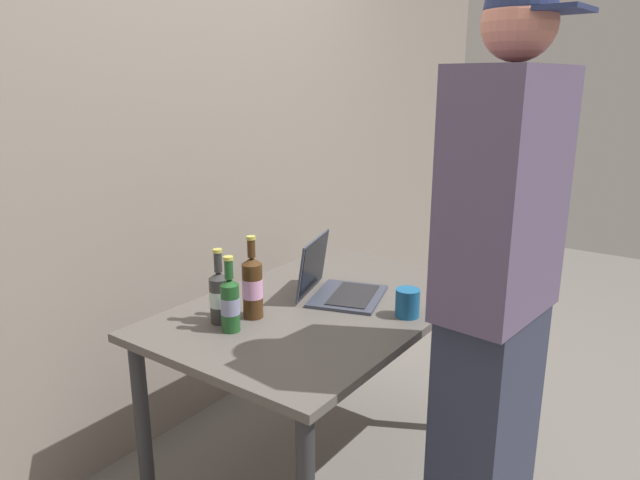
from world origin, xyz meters
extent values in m
plane|color=slate|center=(0.00, 0.00, 0.00)|extent=(8.00, 8.00, 0.00)
cube|color=#56514C|center=(0.00, 0.00, 0.71)|extent=(1.29, 0.84, 0.03)
cylinder|color=#2D2D30|center=(0.58, -0.36, 0.35)|extent=(0.05, 0.05, 0.70)
cylinder|color=#2D2D30|center=(-0.58, 0.36, 0.35)|extent=(0.05, 0.05, 0.70)
cylinder|color=#2D2D30|center=(0.58, 0.36, 0.35)|extent=(0.05, 0.05, 0.70)
cube|color=#383D4C|center=(0.10, -0.05, 0.73)|extent=(0.37, 0.33, 0.01)
cube|color=#232326|center=(0.11, -0.07, 0.74)|extent=(0.29, 0.22, 0.00)
cube|color=#383D4C|center=(0.06, 0.09, 0.85)|extent=(0.30, 0.13, 0.22)
cube|color=black|center=(0.06, 0.08, 0.85)|extent=(0.28, 0.12, 0.20)
cylinder|color=#472B14|center=(-0.25, 0.12, 0.82)|extent=(0.07, 0.07, 0.20)
cone|color=#472B14|center=(-0.25, 0.12, 0.93)|extent=(0.07, 0.07, 0.03)
cylinder|color=#472B14|center=(-0.25, 0.12, 0.98)|extent=(0.03, 0.03, 0.06)
cylinder|color=#BFB74C|center=(-0.25, 0.12, 1.02)|extent=(0.03, 0.03, 0.01)
cylinder|color=#DD9ACA|center=(-0.25, 0.12, 0.83)|extent=(0.07, 0.07, 0.07)
cylinder|color=#1E5123|center=(-0.39, 0.10, 0.81)|extent=(0.06, 0.06, 0.16)
cone|color=#1E5123|center=(-0.39, 0.10, 0.90)|extent=(0.06, 0.06, 0.02)
cylinder|color=#1E5123|center=(-0.39, 0.10, 0.94)|extent=(0.03, 0.03, 0.06)
cylinder|color=#BFB74C|center=(-0.39, 0.10, 0.98)|extent=(0.03, 0.03, 0.01)
cylinder|color=#868CB2|center=(-0.39, 0.10, 0.81)|extent=(0.06, 0.06, 0.06)
cylinder|color=#333333|center=(-0.35, 0.18, 0.81)|extent=(0.07, 0.07, 0.16)
cone|color=#333333|center=(-0.35, 0.18, 0.90)|extent=(0.07, 0.07, 0.02)
cylinder|color=#333333|center=(-0.35, 0.18, 0.94)|extent=(0.03, 0.03, 0.07)
cylinder|color=#BFB74C|center=(-0.35, 0.18, 0.98)|extent=(0.03, 0.03, 0.01)
cylinder|color=silver|center=(-0.35, 0.18, 0.81)|extent=(0.07, 0.07, 0.06)
cube|color=#2D3347|center=(-0.12, -0.69, 0.45)|extent=(0.35, 0.24, 0.90)
cube|color=#594C6B|center=(-0.12, -0.69, 1.24)|extent=(0.42, 0.26, 0.68)
sphere|color=tan|center=(-0.12, -0.69, 1.68)|extent=(0.19, 0.19, 0.19)
sphere|color=navy|center=(-0.12, -0.69, 1.71)|extent=(0.18, 0.18, 0.18)
cube|color=navy|center=(-0.13, -0.80, 1.70)|extent=(0.16, 0.12, 0.01)
cylinder|color=#19598C|center=(0.07, -0.32, 0.78)|extent=(0.09, 0.09, 0.10)
torus|color=#19598C|center=(0.12, -0.32, 0.78)|extent=(0.07, 0.01, 0.07)
cube|color=gray|center=(0.00, 0.77, 1.30)|extent=(6.00, 0.10, 2.60)
camera|label=1|loc=(-1.67, -1.19, 1.54)|focal=32.54mm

